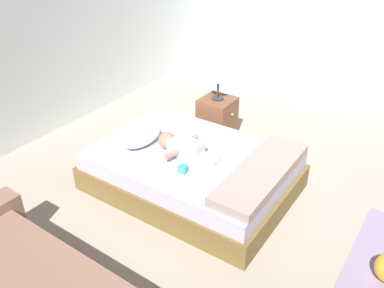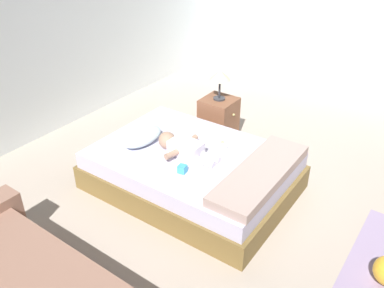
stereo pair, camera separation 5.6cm
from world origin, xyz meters
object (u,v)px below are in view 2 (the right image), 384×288
at_px(bed, 192,171).
at_px(toothbrush, 189,139).
at_px(pillow, 143,137).
at_px(baby, 182,147).
at_px(toy_block, 182,169).
at_px(baby_bottle, 222,144).
at_px(lamp, 220,76).
at_px(nightstand, 218,119).

height_order(bed, toothbrush, toothbrush).
xyz_separation_m(pillow, baby, (0.06, -0.45, 0.01)).
xyz_separation_m(baby, toy_block, (-0.26, -0.19, -0.04)).
bearing_deg(toothbrush, bed, -138.39).
bearing_deg(baby_bottle, toy_block, 173.42).
xyz_separation_m(lamp, baby_bottle, (-0.75, -0.50, -0.36)).
height_order(nightstand, baby_bottle, nightstand).
distance_m(bed, baby_bottle, 0.40).
height_order(baby, toy_block, baby).
bearing_deg(baby, toothbrush, 20.94).
xyz_separation_m(toothbrush, baby_bottle, (0.06, -0.35, 0.03)).
height_order(baby, nightstand, baby).
relative_size(bed, baby_bottle, 17.25).
bearing_deg(pillow, baby_bottle, -62.41).
bearing_deg(lamp, pillow, 169.76).
height_order(pillow, baby_bottle, pillow).
distance_m(bed, toy_block, 0.41).
bearing_deg(pillow, nightstand, -10.24).
bearing_deg(bed, baby_bottle, -35.55).
bearing_deg(baby, toy_block, -143.21).
xyz_separation_m(pillow, nightstand, (1.12, -0.20, -0.21)).
bearing_deg(toy_block, baby_bottle, -6.58).
height_order(toothbrush, nightstand, nightstand).
height_order(nightstand, toy_block, nightstand).
bearing_deg(toy_block, bed, 20.43).
height_order(toothbrush, toy_block, toy_block).
xyz_separation_m(bed, baby, (-0.06, 0.08, 0.28)).
relative_size(bed, lamp, 5.26).
relative_size(baby, toy_block, 8.06).
relative_size(pillow, toy_block, 5.95).
distance_m(toothbrush, nightstand, 0.84).
xyz_separation_m(toy_block, baby_bottle, (0.57, -0.07, -0.00)).
bearing_deg(pillow, toothbrush, -49.06).
height_order(pillow, toothbrush, pillow).
distance_m(toothbrush, baby_bottle, 0.36).
height_order(pillow, lamp, lamp).
bearing_deg(toothbrush, lamp, 10.45).
xyz_separation_m(pillow, baby_bottle, (0.37, -0.71, -0.03)).
bearing_deg(toothbrush, baby, -159.06).
xyz_separation_m(toothbrush, nightstand, (0.81, 0.15, -0.16)).
height_order(pillow, baby, baby).
xyz_separation_m(baby, toothbrush, (0.25, 0.10, -0.06)).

